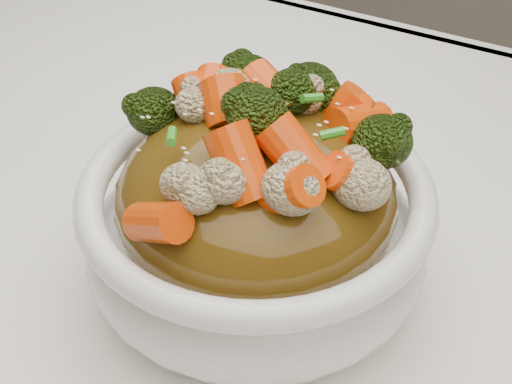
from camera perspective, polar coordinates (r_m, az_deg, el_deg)
The scene contains 8 objects.
tablecloth at distance 0.45m, azimuth 3.91°, elevation -12.02°, with size 1.20×0.80×0.04m, color white.
bowl at distance 0.43m, azimuth -0.00°, elevation -3.20°, with size 0.21×0.21×0.08m, color white, non-canonical shape.
sauce_base at distance 0.41m, azimuth -0.00°, elevation -0.31°, with size 0.16×0.16×0.09m, color #4C340D.
carrots at distance 0.38m, azimuth -0.00°, elevation 6.67°, with size 0.16×0.16×0.05m, color #DE4307, non-canonical shape.
broccoli at distance 0.38m, azimuth -0.00°, elevation 6.55°, with size 0.16×0.16×0.04m, color black, non-canonical shape.
cauliflower at distance 0.38m, azimuth -0.00°, elevation 6.31°, with size 0.16×0.16×0.03m, color beige, non-canonical shape.
scallions at distance 0.38m, azimuth -0.00°, elevation 6.79°, with size 0.12×0.12×0.02m, color #2F8F21, non-canonical shape.
sesame_seeds at distance 0.38m, azimuth -0.00°, elevation 6.79°, with size 0.15×0.15×0.01m, color beige, non-canonical shape.
Camera 1 is at (0.11, -0.26, 1.08)m, focal length 50.00 mm.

